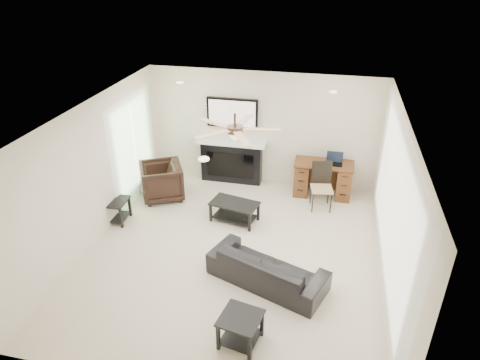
{
  "coord_description": "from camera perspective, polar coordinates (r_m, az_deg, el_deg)",
  "views": [
    {
      "loc": [
        1.4,
        -5.82,
        4.62
      ],
      "look_at": [
        -0.01,
        0.52,
        1.16
      ],
      "focal_mm": 32.0,
      "sensor_mm": 36.0,
      "label": 1
    }
  ],
  "objects": [
    {
      "name": "desk",
      "position": [
        9.22,
        10.96,
        0.12
      ],
      "size": [
        1.22,
        0.56,
        0.76
      ],
      "primitive_type": "cube",
      "color": "#3E200F",
      "rests_on": "ground"
    },
    {
      "name": "laptop",
      "position": [
        8.98,
        12.51,
        2.72
      ],
      "size": [
        0.33,
        0.24,
        0.23
      ],
      "primitive_type": "cube",
      "color": "black",
      "rests_on": "desk"
    },
    {
      "name": "armchair",
      "position": [
        9.11,
        -10.41,
        -0.15
      ],
      "size": [
        1.13,
        1.12,
        0.77
      ],
      "primitive_type": "imported",
      "rotation": [
        0.0,
        0.0,
        -1.09
      ],
      "color": "black",
      "rests_on": "ground"
    },
    {
      "name": "desk_chair",
      "position": [
        8.68,
        10.84,
        -0.92
      ],
      "size": [
        0.49,
        0.51,
        0.97
      ],
      "primitive_type": "cube",
      "rotation": [
        0.0,
        0.0,
        0.17
      ],
      "color": "black",
      "rests_on": "ground"
    },
    {
      "name": "end_table_left",
      "position": [
        8.6,
        -16.32,
        -3.94
      ],
      "size": [
        0.53,
        0.53,
        0.45
      ],
      "primitive_type": "cube",
      "rotation": [
        0.0,
        0.0,
        0.05
      ],
      "color": "black",
      "rests_on": "ground"
    },
    {
      "name": "coffee_table",
      "position": [
        8.27,
        -0.74,
        -4.25
      ],
      "size": [
        0.99,
        0.68,
        0.4
      ],
      "primitive_type": "cube",
      "rotation": [
        0.0,
        0.0,
        -0.22
      ],
      "color": "black",
      "rests_on": "ground"
    },
    {
      "name": "end_table_near",
      "position": [
        5.97,
        0.07,
        -19.32
      ],
      "size": [
        0.61,
        0.61,
        0.45
      ],
      "primitive_type": "cube",
      "rotation": [
        0.0,
        0.0,
        -0.19
      ],
      "color": "black",
      "rests_on": "ground"
    },
    {
      "name": "fireplace_unit",
      "position": [
        9.39,
        -1.18,
        5.09
      ],
      "size": [
        1.52,
        0.34,
        1.91
      ],
      "primitive_type": "cube",
      "color": "black",
      "rests_on": "ground"
    },
    {
      "name": "room_shell",
      "position": [
        6.69,
        0.86,
        2.06
      ],
      "size": [
        5.5,
        5.54,
        2.52
      ],
      "color": "beige",
      "rests_on": "ground"
    },
    {
      "name": "sofa",
      "position": [
        6.81,
        3.65,
        -11.64
      ],
      "size": [
        2.0,
        1.34,
        0.54
      ],
      "primitive_type": "imported",
      "rotation": [
        0.0,
        0.0,
        2.78
      ],
      "color": "black",
      "rests_on": "ground"
    }
  ]
}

